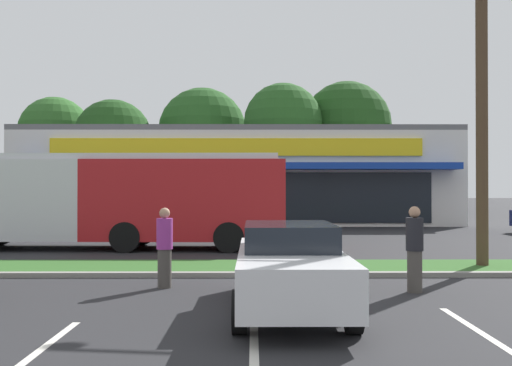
# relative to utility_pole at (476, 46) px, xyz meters

# --- Properties ---
(grass_median) EXTENTS (56.00, 2.20, 0.12)m
(grass_median) POSITION_rel_utility_pole_xyz_m (-6.28, 0.02, -5.71)
(grass_median) COLOR #2D5B23
(grass_median) RESTS_ON ground_plane
(curb_lip) EXTENTS (56.00, 0.24, 0.12)m
(curb_lip) POSITION_rel_utility_pole_xyz_m (-6.28, -1.20, -5.71)
(curb_lip) COLOR gray
(curb_lip) RESTS_ON ground_plane
(parking_stripe_1) EXTENTS (0.12, 4.80, 0.01)m
(parking_stripe_1) POSITION_rel_utility_pole_xyz_m (-5.76, -7.01, -5.77)
(parking_stripe_1) COLOR silver
(parking_stripe_1) RESTS_ON ground_plane
(parking_stripe_2) EXTENTS (0.12, 4.80, 0.01)m
(parking_stripe_2) POSITION_rel_utility_pole_xyz_m (-2.47, -7.11, -5.77)
(parking_stripe_2) COLOR silver
(parking_stripe_2) RESTS_ON ground_plane
(storefront_building) EXTENTS (25.13, 11.64, 5.57)m
(storefront_building) POSITION_rel_utility_pole_xyz_m (-6.66, 21.16, -2.99)
(storefront_building) COLOR silver
(storefront_building) RESTS_ON ground_plane
(tree_left) EXTENTS (6.01, 6.01, 9.74)m
(tree_left) POSITION_rel_utility_pole_xyz_m (-22.33, 32.96, 0.94)
(tree_left) COLOR #473323
(tree_left) RESTS_ON ground_plane
(tree_mid_left) EXTENTS (6.06, 6.06, 9.01)m
(tree_mid_left) POSITION_rel_utility_pole_xyz_m (-16.67, 29.64, 0.19)
(tree_mid_left) COLOR #473323
(tree_mid_left) RESTS_ON ground_plane
(tree_mid) EXTENTS (7.24, 7.24, 10.34)m
(tree_mid) POSITION_rel_utility_pole_xyz_m (-9.90, 32.03, 0.94)
(tree_mid) COLOR #473323
(tree_mid) RESTS_ON ground_plane
(tree_mid_right) EXTENTS (5.98, 5.98, 10.08)m
(tree_mid_right) POSITION_rel_utility_pole_xyz_m (-3.47, 28.47, 1.30)
(tree_mid_right) COLOR #473323
(tree_mid_right) RESTS_ON ground_plane
(tree_right) EXTENTS (7.09, 7.09, 10.63)m
(tree_right) POSITION_rel_utility_pole_xyz_m (1.73, 30.67, 1.30)
(tree_right) COLOR #473323
(tree_right) RESTS_ON ground_plane
(utility_pole) EXTENTS (3.08, 2.40, 10.84)m
(utility_pole) POSITION_rel_utility_pole_xyz_m (0.00, 0.00, 0.00)
(utility_pole) COLOR #4C3826
(utility_pole) RESTS_ON ground_plane
(city_bus) EXTENTS (12.40, 2.92, 3.25)m
(city_bus) POSITION_rel_utility_pole_xyz_m (-10.83, 5.13, -4.01)
(city_bus) COLOR #AD191E
(city_bus) RESTS_ON ground_plane
(car_1) EXTENTS (1.85, 4.69, 1.48)m
(car_1) POSITION_rel_utility_pole_xyz_m (-5.14, -4.92, -5.00)
(car_1) COLOR silver
(car_1) RESTS_ON ground_plane
(car_2) EXTENTS (4.72, 1.90, 1.54)m
(car_2) POSITION_rel_utility_pole_xyz_m (-14.40, 12.39, -4.97)
(car_2) COLOR #B7B7BC
(car_2) RESTS_ON ground_plane
(pedestrian_near_bench) EXTENTS (0.34, 0.34, 1.68)m
(pedestrian_near_bench) POSITION_rel_utility_pole_xyz_m (-7.63, -2.62, -4.93)
(pedestrian_near_bench) COLOR #47423D
(pedestrian_near_bench) RESTS_ON ground_plane
(pedestrian_by_pole) EXTENTS (0.35, 0.35, 1.73)m
(pedestrian_by_pole) POSITION_rel_utility_pole_xyz_m (-2.51, -3.16, -4.90)
(pedestrian_by_pole) COLOR #47423D
(pedestrian_by_pole) RESTS_ON ground_plane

